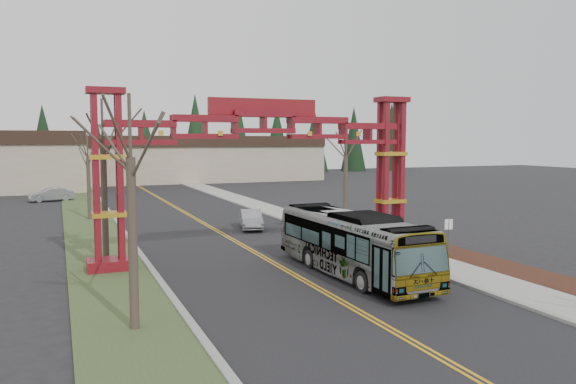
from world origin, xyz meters
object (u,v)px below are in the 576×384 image
gateway_arch (263,148)px  silver_sedan (251,220)px  bare_tree_right_far (346,155)px  barrel_south (439,245)px  retail_building_east (192,158)px  parked_car_far_a (51,194)px  bare_tree_median_far (88,158)px  barrel_north (389,230)px  bare_tree_median_near (131,158)px  barrel_mid (382,231)px  transit_bus (352,244)px  street_sign (449,230)px  bare_tree_median_mid (103,140)px

gateway_arch → silver_sedan: bearing=75.3°
bare_tree_right_far → barrel_south: 13.00m
retail_building_east → bare_tree_right_far: bare_tree_right_far is taller
retail_building_east → parked_car_far_a: size_ratio=8.69×
parked_car_far_a → bare_tree_median_far: (3.00, -16.04, 4.22)m
parked_car_far_a → barrel_north: 38.34m
bare_tree_median_near → barrel_mid: size_ratio=7.69×
transit_bus → bare_tree_right_far: 16.86m
bare_tree_median_near → parked_car_far_a: bearing=93.9°
silver_sedan → parked_car_far_a: parked_car_far_a is taller
bare_tree_median_near → barrel_north: size_ratio=7.24×
gateway_arch → street_sign: size_ratio=8.80×
transit_bus → barrel_mid: size_ratio=10.63×
silver_sedan → barrel_mid: bearing=-34.0°
transit_bus → bare_tree_median_mid: size_ratio=1.28×
street_sign → silver_sedan: bearing=117.8°
bare_tree_median_far → bare_tree_median_near: bearing=-90.0°
bare_tree_median_far → street_sign: 28.72m
bare_tree_median_near → bare_tree_median_mid: 11.92m
bare_tree_median_near → bare_tree_right_far: size_ratio=1.06×
bare_tree_median_mid → bare_tree_median_far: 16.49m
gateway_arch → bare_tree_median_mid: 8.41m
barrel_south → barrel_mid: (-0.45, 5.31, 0.00)m
street_sign → barrel_mid: (-0.47, 6.05, -0.97)m
gateway_arch → parked_car_far_a: 37.09m
silver_sedan → barrel_north: size_ratio=3.77×
retail_building_east → silver_sedan: retail_building_east is taller
bare_tree_median_mid → bare_tree_right_far: (18.00, 6.77, -1.10)m
gateway_arch → transit_bus: (2.51, -5.30, -4.46)m
silver_sedan → bare_tree_median_far: 14.65m
retail_building_east → barrel_north: 59.26m
gateway_arch → transit_bus: gateway_arch is taller
transit_bus → barrel_north: 10.87m
bare_tree_median_near → bare_tree_median_mid: bearing=90.0°
gateway_arch → bare_tree_right_far: gateway_arch is taller
transit_bus → silver_sedan: transit_bus is taller
retail_building_east → barrel_south: (-0.47, -64.70, -3.00)m
retail_building_east → bare_tree_median_far: retail_building_east is taller
barrel_north → retail_building_east: bearing=89.7°
bare_tree_median_far → gateway_arch: bearing=-67.2°
parked_car_far_a → barrel_mid: bearing=21.4°
bare_tree_right_far → retail_building_east: bearing=90.0°
transit_bus → barrel_mid: (6.57, 7.86, -1.01)m
silver_sedan → bare_tree_right_far: size_ratio=0.55×
street_sign → barrel_north: (0.17, 6.26, -0.94)m
retail_building_east → barrel_north: (-0.28, -59.18, -2.96)m
bare_tree_median_far → barrel_mid: (17.08, -16.43, -4.43)m
barrel_south → bare_tree_median_mid: bearing=163.2°
barrel_south → barrel_mid: barrel_mid is taller
silver_sedan → parked_car_far_a: size_ratio=0.95×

